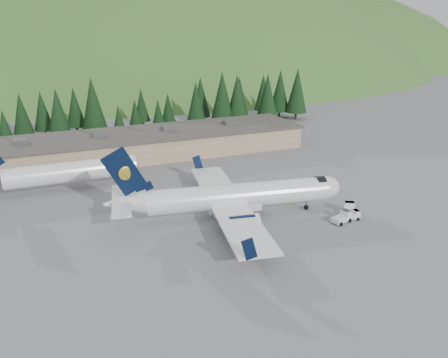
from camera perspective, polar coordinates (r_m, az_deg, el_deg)
ground at (r=66.43m, az=2.04°, el=-4.84°), size 600.00×600.00×0.00m
airliner at (r=64.93m, az=1.18°, el=-2.37°), size 35.96×33.92×11.96m
second_airliner at (r=80.37m, az=-21.31°, el=0.71°), size 27.50×11.00×10.05m
baggage_tug_a at (r=66.54m, az=15.23°, el=-4.83°), size 3.33×2.43×1.63m
baggage_tug_b at (r=67.80m, az=16.39°, el=-4.57°), size 2.75×1.82×1.40m
baggage_tug_c at (r=69.16m, az=16.10°, el=-3.90°), size 3.22×3.75×1.79m
terminal_building at (r=98.19m, az=-10.12°, el=4.58°), size 71.00×17.00×6.10m
ramp_worker at (r=70.68m, az=8.71°, el=-2.69°), size 0.82×0.69×1.90m
tree_line at (r=118.94m, az=-11.34°, el=9.58°), size 113.34×17.95×14.37m
hills at (r=295.13m, az=-5.88°, el=-2.56°), size 614.00×330.00×300.00m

